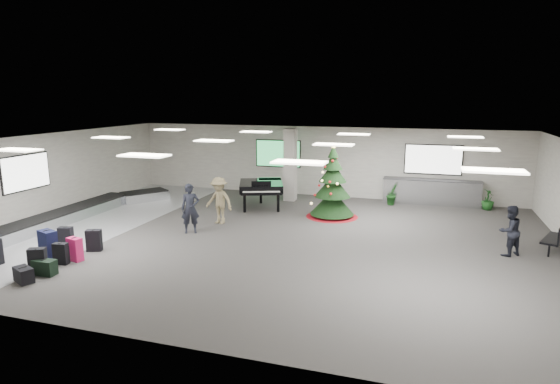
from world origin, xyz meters
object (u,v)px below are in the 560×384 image
(bench, at_px, (558,236))
(traveler_bench, at_px, (510,231))
(grand_piano, at_px, (261,187))
(baggage_carousel, at_px, (74,214))
(traveler_a, at_px, (190,209))
(potted_plant_left, at_px, (392,194))
(service_counter, at_px, (431,192))
(pink_suitcase, at_px, (75,249))
(potted_plant_right, at_px, (488,200))
(christmas_tree, at_px, (332,192))
(traveler_b, at_px, (219,200))

(bench, xyz_separation_m, traveler_bench, (-1.45, -0.75, 0.23))
(traveler_bench, bearing_deg, grand_piano, -59.21)
(baggage_carousel, bearing_deg, grand_piano, 32.57)
(traveler_a, relative_size, potted_plant_left, 1.86)
(potted_plant_left, bearing_deg, service_counter, 21.11)
(pink_suitcase, xyz_separation_m, potted_plant_left, (8.03, 9.77, 0.12))
(potted_plant_right, bearing_deg, potted_plant_left, -175.99)
(christmas_tree, relative_size, bench, 1.88)
(grand_piano, bearing_deg, traveler_a, -125.32)
(christmas_tree, distance_m, bench, 7.56)
(christmas_tree, xyz_separation_m, bench, (7.24, -2.11, -0.46))
(pink_suitcase, height_order, potted_plant_right, potted_plant_right)
(grand_piano, bearing_deg, traveler_b, -124.01)
(potted_plant_right, bearing_deg, bench, -75.00)
(pink_suitcase, distance_m, traveler_b, 5.36)
(potted_plant_left, bearing_deg, christmas_tree, -126.78)
(traveler_bench, distance_m, potted_plant_left, 6.75)
(traveler_bench, height_order, potted_plant_right, traveler_bench)
(service_counter, relative_size, potted_plant_right, 4.72)
(traveler_a, height_order, potted_plant_right, traveler_a)
(pink_suitcase, relative_size, christmas_tree, 0.24)
(bench, bearing_deg, grand_piano, -171.15)
(baggage_carousel, height_order, potted_plant_right, potted_plant_right)
(bench, distance_m, traveler_bench, 1.65)
(bench, height_order, traveler_a, traveler_a)
(christmas_tree, height_order, traveler_bench, christmas_tree)
(christmas_tree, xyz_separation_m, potted_plant_left, (2.04, 2.74, -0.53))
(pink_suitcase, distance_m, christmas_tree, 9.26)
(pink_suitcase, xyz_separation_m, bench, (13.23, 4.92, 0.18))
(bench, bearing_deg, service_counter, 146.49)
(potted_plant_left, bearing_deg, traveler_a, -134.55)
(bench, bearing_deg, potted_plant_left, 160.12)
(christmas_tree, relative_size, potted_plant_left, 3.15)
(potted_plant_left, height_order, potted_plant_right, potted_plant_left)
(baggage_carousel, xyz_separation_m, grand_piano, (6.10, 3.90, 0.69))
(baggage_carousel, xyz_separation_m, christmas_tree, (9.20, 3.38, 0.77))
(traveler_b, xyz_separation_m, potted_plant_left, (5.78, 4.93, -0.40))
(service_counter, xyz_separation_m, potted_plant_right, (2.23, -0.35, -0.12))
(christmas_tree, bearing_deg, service_counter, 42.62)
(baggage_carousel, bearing_deg, traveler_b, 12.29)
(bench, relative_size, potted_plant_left, 1.67)
(traveler_b, relative_size, potted_plant_right, 2.00)
(grand_piano, bearing_deg, traveler_bench, -41.46)
(grand_piano, height_order, potted_plant_right, grand_piano)
(traveler_b, bearing_deg, grand_piano, 88.80)
(traveler_b, xyz_separation_m, traveler_bench, (9.53, -0.67, -0.11))
(bench, relative_size, traveler_b, 0.89)
(service_counter, bearing_deg, christmas_tree, -137.38)
(service_counter, relative_size, bench, 2.66)
(christmas_tree, bearing_deg, traveler_bench, -26.33)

